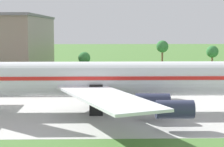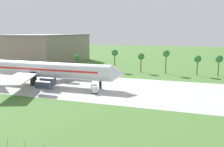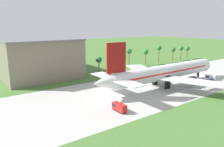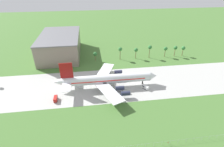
# 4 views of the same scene
# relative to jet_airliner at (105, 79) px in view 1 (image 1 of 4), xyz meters

# --- Properties ---
(jet_airliner) EXTENTS (72.90, 54.26, 20.53)m
(jet_airliner) POSITION_rel_jet_airliner_xyz_m (0.00, 0.00, 0.00)
(jet_airliner) COLOR white
(jet_airliner) RESTS_ON ground_plane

